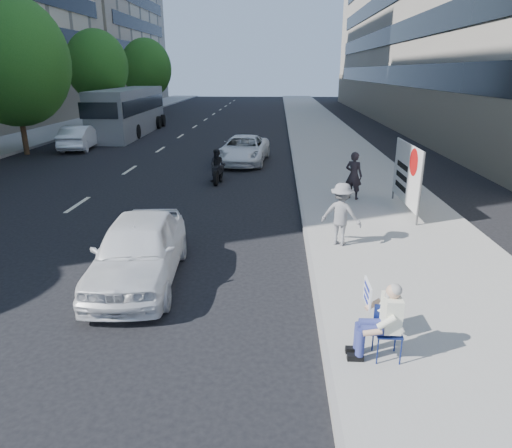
# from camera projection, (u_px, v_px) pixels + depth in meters

# --- Properties ---
(ground) EXTENTS (160.00, 160.00, 0.00)m
(ground) POSITION_uv_depth(u_px,v_px,m) (242.00, 330.00, 8.40)
(ground) COLOR black
(ground) RESTS_ON ground
(near_sidewalk) EXTENTS (5.00, 120.00, 0.15)m
(near_sidewalk) POSITION_uv_depth(u_px,v_px,m) (335.00, 150.00, 27.13)
(near_sidewalk) COLOR gray
(near_sidewalk) RESTS_ON ground
(far_bldg_north) EXTENTS (22.00, 28.00, 28.00)m
(far_bldg_north) POSITION_uv_depth(u_px,v_px,m) (62.00, 0.00, 63.97)
(far_bldg_north) COLOR #C6B995
(far_bldg_north) RESTS_ON ground
(tree_far_c) EXTENTS (6.00, 6.00, 8.47)m
(tree_far_c) POSITION_uv_depth(u_px,v_px,m) (12.00, 61.00, 24.45)
(tree_far_c) COLOR #382616
(tree_far_c) RESTS_ON ground
(tree_far_d) EXTENTS (4.80, 4.80, 7.65)m
(tree_far_d) POSITION_uv_depth(u_px,v_px,m) (97.00, 66.00, 35.86)
(tree_far_d) COLOR #382616
(tree_far_d) RESTS_ON ground
(tree_far_e) EXTENTS (5.40, 5.40, 7.89)m
(tree_far_e) POSITION_uv_depth(u_px,v_px,m) (146.00, 68.00, 49.14)
(tree_far_e) COLOR #382616
(tree_far_e) RESTS_ON ground
(seated_protester) EXTENTS (0.83, 1.12, 1.31)m
(seated_protester) POSITION_uv_depth(u_px,v_px,m) (382.00, 317.00, 7.16)
(seated_protester) COLOR navy
(seated_protester) RESTS_ON near_sidewalk
(jogger) EXTENTS (1.23, 0.99, 1.66)m
(jogger) POSITION_uv_depth(u_px,v_px,m) (341.00, 214.00, 11.91)
(jogger) COLOR slate
(jogger) RESTS_ON near_sidewalk
(pedestrian_woman) EXTENTS (0.74, 0.67, 1.70)m
(pedestrian_woman) POSITION_uv_depth(u_px,v_px,m) (354.00, 176.00, 16.22)
(pedestrian_woman) COLOR black
(pedestrian_woman) RESTS_ON near_sidewalk
(protest_banner) EXTENTS (0.08, 3.06, 2.20)m
(protest_banner) POSITION_uv_depth(u_px,v_px,m) (407.00, 173.00, 14.67)
(protest_banner) COLOR #4C4C4C
(protest_banner) RESTS_ON near_sidewalk
(white_sedan_near) EXTENTS (2.10, 4.52, 1.50)m
(white_sedan_near) POSITION_uv_depth(u_px,v_px,m) (139.00, 250.00, 10.17)
(white_sedan_near) COLOR white
(white_sedan_near) RESTS_ON ground
(white_sedan_mid) EXTENTS (2.04, 4.48, 1.43)m
(white_sedan_mid) POSITION_uv_depth(u_px,v_px,m) (80.00, 137.00, 27.60)
(white_sedan_mid) COLOR white
(white_sedan_mid) RESTS_ON ground
(white_sedan_far) EXTENTS (2.69, 5.12, 1.38)m
(white_sedan_far) POSITION_uv_depth(u_px,v_px,m) (244.00, 150.00, 23.47)
(white_sedan_far) COLOR white
(white_sedan_far) RESTS_ON ground
(motorcycle) EXTENTS (0.74, 2.05, 1.42)m
(motorcycle) POSITION_uv_depth(u_px,v_px,m) (218.00, 167.00, 19.39)
(motorcycle) COLOR black
(motorcycle) RESTS_ON ground
(bus) EXTENTS (2.96, 12.12, 3.30)m
(bus) POSITION_uv_depth(u_px,v_px,m) (129.00, 112.00, 33.94)
(bus) COLOR slate
(bus) RESTS_ON ground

